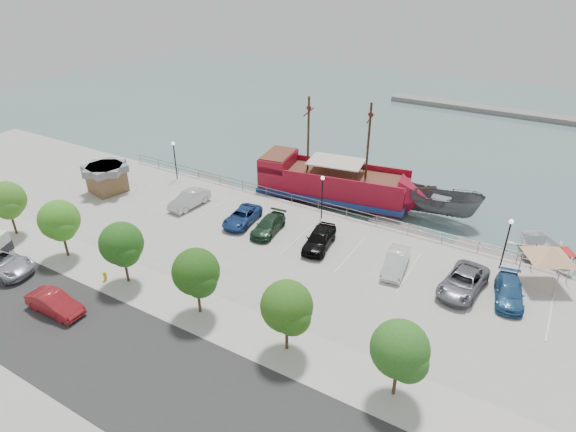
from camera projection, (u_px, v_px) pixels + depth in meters
The scene contains 31 objects.
ground at pixel (286, 259), 41.03m from camera, with size 160.00×160.00×0.00m, color #4A6A66.
street at pixel (148, 374), 28.43m from camera, with size 100.00×8.00×0.04m, color #292929.
sidewalk at pixel (212, 316), 32.98m from camera, with size 100.00×4.00×0.05m, color #B7B1A3.
seawall_railing at pixel (328, 207), 46.21m from camera, with size 50.00×0.06×1.00m.
far_shore at pixel (512, 113), 78.02m from camera, with size 40.00×3.00×0.80m, color gray.
pirate_ship at pixel (345, 186), 49.59m from camera, with size 18.11×7.53×11.27m.
patrol_boat at pixel (440, 205), 46.68m from camera, with size 2.96×7.87×3.05m, color #525457.
speedboat at pixel (547, 256), 40.08m from camera, with size 5.12×7.16×1.48m, color white.
dock_west at pixel (214, 182), 54.67m from camera, with size 6.40×1.83×0.37m, color slate.
dock_mid at pixel (407, 233), 44.50m from camera, with size 7.61×2.17×0.43m, color slate.
dock_east at pixel (499, 257), 40.92m from camera, with size 7.43×2.12×0.42m, color gray.
shed at pixel (107, 178), 49.92m from camera, with size 4.19×4.19×2.90m.
canopy_tent at pixel (551, 247), 35.02m from camera, with size 5.35×5.35×3.60m.
street_sedan at pixel (55, 303), 33.11m from camera, with size 1.54×4.42×1.46m, color maroon.
fire_hydrant at pixel (105, 276), 36.47m from camera, with size 0.28×0.28×0.80m.
lamp_post_left at pixel (174, 154), 52.14m from camera, with size 0.36×0.36×4.28m.
lamp_post_mid at pixel (322, 190), 44.08m from camera, with size 0.36×0.36×4.28m.
lamp_post_right at pixel (508, 235), 36.92m from camera, with size 0.36×0.36×4.28m.
tree_a at pixel (7, 202), 41.14m from camera, with size 3.30×3.20×5.00m.
tree_b at pixel (60, 222), 38.01m from camera, with size 3.30×3.20×5.00m.
tree_c at pixel (122, 246), 34.87m from camera, with size 3.30×3.20×5.00m.
tree_d at pixel (197, 274), 31.74m from camera, with size 3.30×3.20×5.00m.
tree_e at pixel (288, 309), 28.61m from camera, with size 3.30×3.20×5.00m.
tree_f at pixel (402, 352), 25.48m from camera, with size 3.30×3.20×5.00m.
parked_car_b at pixel (189, 199), 47.20m from camera, with size 1.60×4.58×1.51m, color #B9B9BA.
parked_car_c at pixel (242, 217), 44.27m from camera, with size 2.20×4.77×1.33m, color navy.
parked_car_d at pixel (268, 225), 42.82m from camera, with size 1.85×4.56×1.32m, color #1C3723.
parked_car_e at pixel (319, 238), 40.54m from camera, with size 1.94×4.81×1.64m, color black.
parked_car_f at pixel (396, 262), 37.60m from camera, with size 1.55×4.46×1.47m, color white.
parked_car_g at pixel (463, 282), 35.23m from camera, with size 2.52×5.46×1.52m, color slate.
parked_car_h at pixel (509, 292), 34.31m from camera, with size 1.86×4.58×1.33m, color #295888.
Camera 1 is at (17.60, -29.48, 21.77)m, focal length 30.00 mm.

